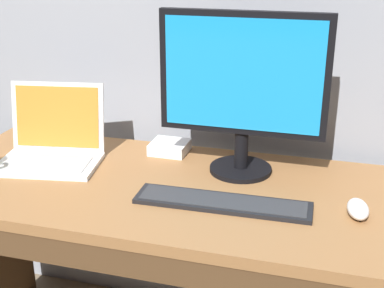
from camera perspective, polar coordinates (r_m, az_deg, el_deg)
The scene contains 6 objects.
desk at distance 1.67m, azimuth -2.80°, elevation -10.04°, with size 1.52×0.66×0.74m.
laptop_white at distance 1.80m, azimuth -15.12°, elevation -0.04°, with size 0.36×0.31×0.25m.
external_monitor at distance 1.58m, azimuth 5.60°, elevation 6.38°, with size 0.51×0.20×0.51m.
wired_keyboard at distance 1.47m, azimuth 3.36°, elevation -6.43°, with size 0.50×0.12×0.01m.
computer_mouse at distance 1.48m, azimuth 17.76°, elevation -6.81°, with size 0.06×0.11×0.04m, color white.
external_drive_box at distance 1.82m, azimuth -2.47°, elevation -0.36°, with size 0.13×0.12×0.04m, color silver.
Camera 1 is at (0.46, -1.36, 1.43)m, focal length 48.58 mm.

